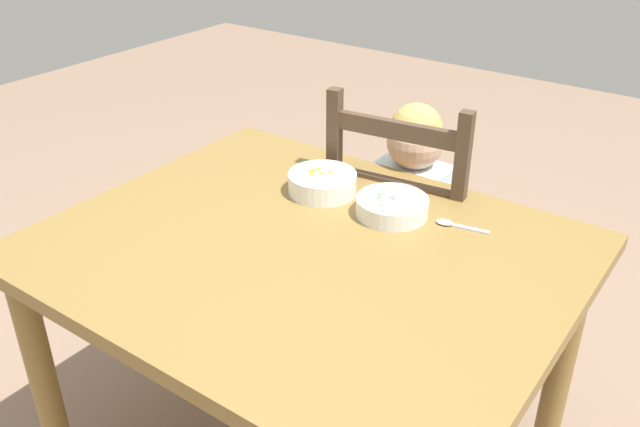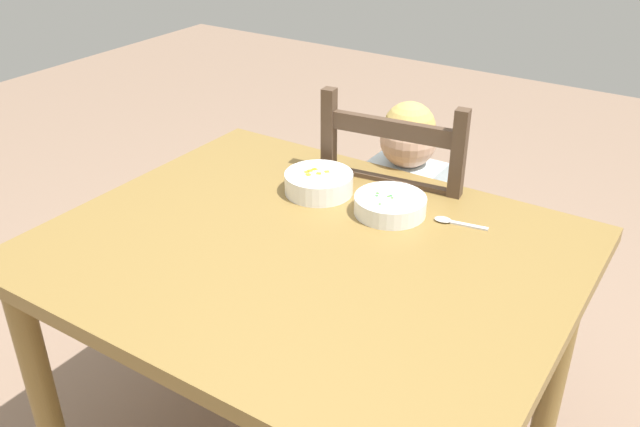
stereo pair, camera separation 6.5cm
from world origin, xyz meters
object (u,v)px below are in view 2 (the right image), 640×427
object	(u,v)px
bowl_of_peas	(390,204)
bowl_of_carrots	(319,182)
child_figure	(400,204)
dining_table	(306,282)
dining_chair	(400,248)
spoon	(451,221)

from	to	relation	value
bowl_of_peas	bowl_of_carrots	distance (m)	0.22
child_figure	bowl_of_carrots	bearing A→B (deg)	-110.61
dining_table	bowl_of_carrots	xyz separation A→B (m)	(-0.13, 0.25, 0.13)
dining_table	bowl_of_peas	xyz separation A→B (m)	(0.09, 0.25, 0.13)
dining_chair	child_figure	xyz separation A→B (m)	(-0.01, -0.00, 0.16)
spoon	child_figure	bearing A→B (deg)	136.06
dining_table	child_figure	world-z (taller)	child_figure
dining_chair	bowl_of_peas	size ratio (longest dim) A/B	5.39
dining_table	spoon	distance (m)	0.40
dining_chair	spoon	world-z (taller)	dining_chair
dining_table	bowl_of_peas	size ratio (longest dim) A/B	6.63
bowl_of_peas	child_figure	bearing A→B (deg)	110.59
bowl_of_peas	dining_chair	bearing A→B (deg)	109.34
dining_table	dining_chair	size ratio (longest dim) A/B	1.23
child_figure	spoon	size ratio (longest dim) A/B	6.82
child_figure	dining_table	bearing A→B (deg)	-88.05
dining_table	spoon	bearing A→B (deg)	49.99
dining_table	child_figure	bearing A→B (deg)	91.95
bowl_of_carrots	spoon	bearing A→B (deg)	5.89
dining_table	bowl_of_carrots	size ratio (longest dim) A/B	6.58
child_figure	bowl_of_carrots	size ratio (longest dim) A/B	5.02
child_figure	bowl_of_carrots	world-z (taller)	child_figure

